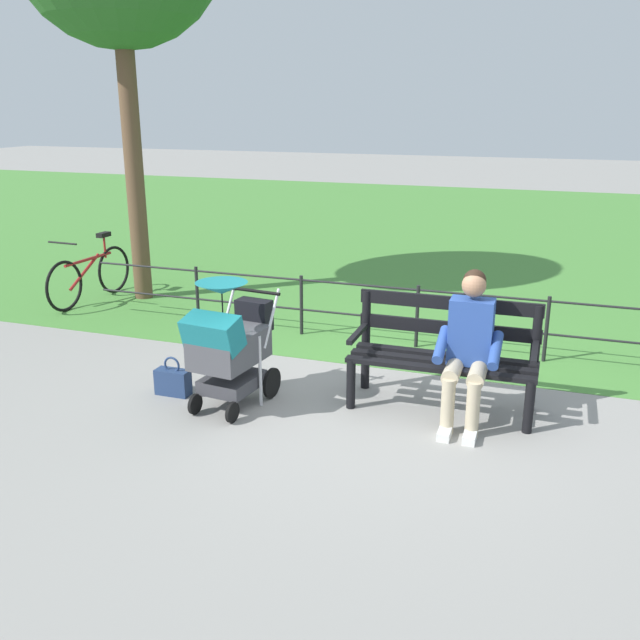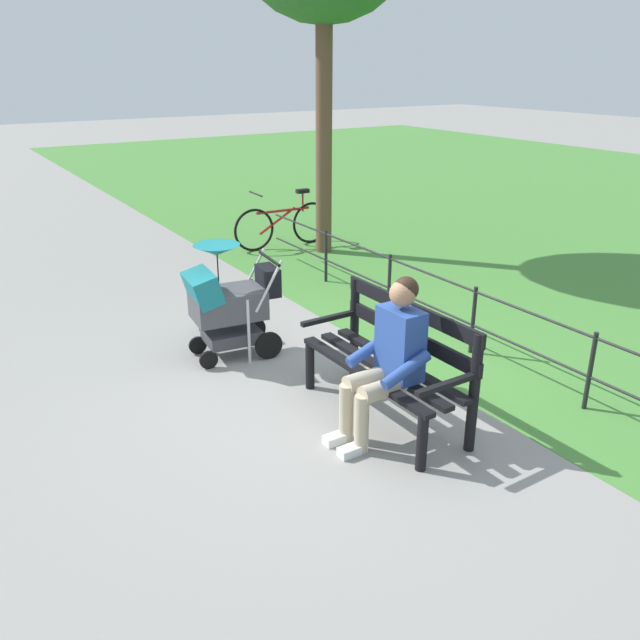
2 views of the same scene
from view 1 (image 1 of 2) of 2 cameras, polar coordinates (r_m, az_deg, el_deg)
name	(u,v)px [view 1 (image 1 of 2)]	position (r m, az deg, el deg)	size (l,w,h in m)	color
ground_plane	(380,402)	(6.34, 4.96, -6.67)	(60.00, 60.00, 0.00)	gray
grass_lawn	(489,234)	(14.72, 13.63, 6.84)	(40.00, 16.00, 0.01)	#478438
park_bench	(444,349)	(6.16, 10.13, -2.37)	(1.60, 0.61, 0.96)	black
person_on_bench	(469,344)	(5.87, 12.06, -1.92)	(0.53, 0.74, 1.28)	tan
stroller	(229,343)	(6.07, -7.46, -1.86)	(0.60, 0.93, 1.15)	black
handbag	(173,381)	(6.57, -11.93, -4.93)	(0.32, 0.14, 0.37)	navy
park_fence	(443,313)	(7.58, 10.06, 0.59)	(8.09, 0.04, 0.70)	black
bicycle	(90,275)	(9.86, -18.26, 3.52)	(0.44, 1.66, 0.89)	black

